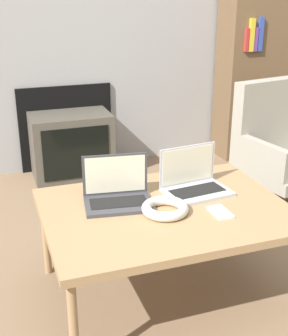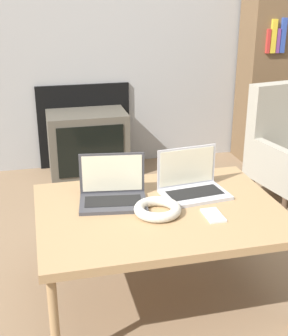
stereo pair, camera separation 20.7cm
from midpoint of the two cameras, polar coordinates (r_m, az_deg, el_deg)
The scene contains 9 objects.
ground_plane at distance 2.12m, azimuth 2.35°, elevation -19.11°, with size 14.00×14.00×0.00m, color #7A6047.
table at distance 2.09m, azimuth -0.14°, elevation -5.72°, with size 1.08×0.80×0.46m.
laptop_left at distance 2.12m, azimuth -6.08°, elevation -3.06°, with size 0.33×0.25×0.21m.
laptop_right at distance 2.22m, azimuth 3.43°, elevation -1.75°, with size 0.32×0.24×0.21m.
headphones at distance 2.02m, azimuth -0.36°, elevation -5.01°, with size 0.20×0.20×0.04m.
phone at distance 2.04m, azimuth 6.40°, elevation -5.43°, with size 0.07×0.13×0.01m.
tv at distance 3.59m, azimuth -10.47°, elevation 2.68°, with size 0.59×0.37×0.49m.
armchair at distance 3.31m, azimuth 14.79°, elevation 3.06°, with size 0.72×0.64×0.79m.
bookshelf at distance 4.03m, azimuth 12.58°, elevation 12.94°, with size 0.68×0.32×1.63m.
Camera 1 is at (-0.70, -1.46, 1.38)m, focal length 50.00 mm.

